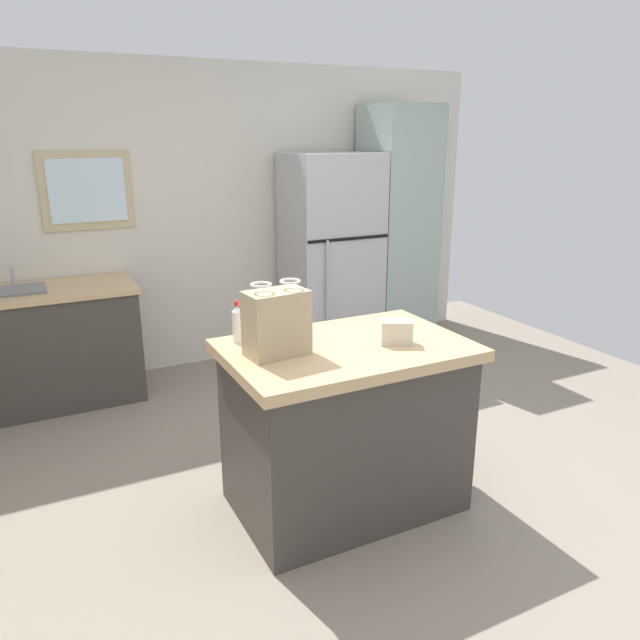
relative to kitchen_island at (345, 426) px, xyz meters
name	(u,v)px	position (x,y,z in m)	size (l,w,h in m)	color
ground	(379,501)	(0.18, -0.08, -0.47)	(6.31, 6.31, 0.00)	gray
back_wall	(219,217)	(0.16, 2.55, 0.80)	(4.99, 0.13, 2.54)	silver
kitchen_island	(345,426)	(0.00, 0.00, 0.00)	(1.24, 0.83, 0.93)	#423D38
refrigerator	(331,258)	(1.05, 2.16, 0.43)	(0.78, 0.67, 1.81)	#B7B7BC
tall_cabinet	(397,230)	(1.75, 2.16, 0.64)	(0.58, 0.60, 2.22)	#9EB2A8
sink_counter	(50,345)	(-1.31, 2.16, -0.01)	(1.27, 0.66, 1.07)	#423D38
shopping_bag	(277,323)	(-0.37, 0.03, 0.62)	(0.31, 0.21, 0.37)	tan
small_box	(396,332)	(0.23, -0.10, 0.52)	(0.16, 0.09, 0.12)	beige
bottle	(237,324)	(-0.48, 0.29, 0.56)	(0.05, 0.05, 0.22)	white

